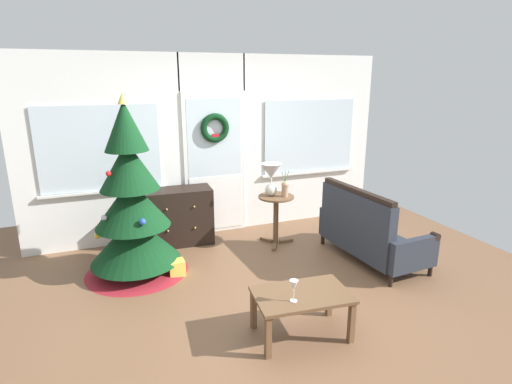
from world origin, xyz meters
The scene contains 11 objects.
ground_plane centered at (0.00, 0.00, 0.00)m, with size 6.76×6.76×0.00m, color brown.
back_wall_with_door centered at (0.00, 2.08, 1.28)m, with size 5.20×0.19×2.55m.
christmas_tree centered at (-1.25, 1.10, 0.75)m, with size 1.20×1.20×2.08m.
dresser_cabinet centered at (-0.60, 1.79, 0.39)m, with size 0.92×0.48×0.78m.
settee_sofa centered at (1.47, 0.38, 0.38)m, with size 0.80×1.49×0.96m.
side_table centered at (0.62, 1.27, 0.49)m, with size 0.50×0.48×0.69m.
table_lamp centered at (0.56, 1.31, 0.98)m, with size 0.28×0.28×0.44m.
flower_vase centered at (0.72, 1.21, 0.81)m, with size 0.11×0.10×0.35m.
coffee_table centered at (-0.01, -0.71, 0.35)m, with size 0.89×0.60×0.42m.
wine_glass centered at (-0.14, -0.80, 0.56)m, with size 0.08×0.08×0.20m.
gift_box centered at (-0.83, 0.85, 0.09)m, with size 0.18×0.16×0.18m, color #D8C64C.
Camera 1 is at (-1.56, -3.56, 2.26)m, focal length 28.79 mm.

